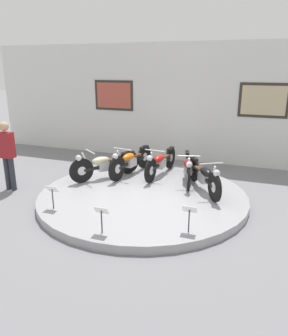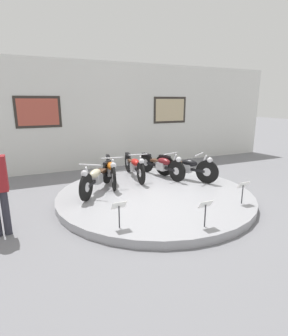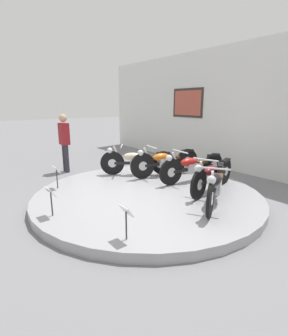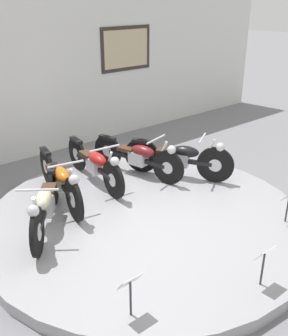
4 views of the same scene
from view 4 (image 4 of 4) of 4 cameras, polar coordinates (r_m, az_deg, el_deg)
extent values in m
plane|color=slate|center=(6.06, 0.23, -8.00)|extent=(60.00, 60.00, 0.00)
cylinder|color=#99999E|center=(6.02, 0.23, -7.31)|extent=(4.80, 4.80, 0.17)
cube|color=silver|center=(8.43, -16.56, 13.80)|extent=(14.00, 0.20, 3.71)
cube|color=#2D2823|center=(9.52, -2.62, 16.92)|extent=(1.40, 0.02, 1.00)
cube|color=#C6B289|center=(9.51, -2.60, 16.92)|extent=(1.24, 0.02, 0.84)
cylinder|color=black|center=(5.14, -15.24, -8.96)|extent=(0.42, 0.54, 0.64)
cylinder|color=silver|center=(5.14, -15.24, -8.96)|extent=(0.18, 0.22, 0.22)
cylinder|color=black|center=(6.29, -12.93, -2.29)|extent=(0.42, 0.54, 0.64)
cylinder|color=silver|center=(6.29, -12.93, -2.29)|extent=(0.18, 0.22, 0.22)
cube|color=black|center=(5.71, -13.96, -5.29)|extent=(0.80, 1.04, 0.07)
cube|color=silver|center=(5.66, -14.05, -5.31)|extent=(0.35, 0.38, 0.24)
ellipsoid|color=beige|center=(5.50, -14.39, -4.36)|extent=(0.46, 0.52, 0.20)
cube|color=#472D1E|center=(5.83, -13.74, -3.03)|extent=(0.35, 0.38, 0.07)
cube|color=black|center=(6.18, -13.16, -0.04)|extent=(0.29, 0.35, 0.06)
cylinder|color=silver|center=(5.16, -15.17, -6.20)|extent=(0.18, 0.23, 0.54)
cylinder|color=silver|center=(5.13, -15.26, -3.09)|extent=(0.45, 0.35, 0.03)
sphere|color=silver|center=(4.92, -15.80, -6.01)|extent=(0.15, 0.15, 0.15)
cylinder|color=black|center=(5.75, -10.10, -4.52)|extent=(0.17, 0.66, 0.66)
cylinder|color=silver|center=(5.75, -10.10, -4.52)|extent=(0.11, 0.24, 0.23)
cylinder|color=black|center=(6.92, -13.89, 0.23)|extent=(0.17, 0.66, 0.66)
cylinder|color=silver|center=(6.92, -13.89, 0.23)|extent=(0.11, 0.24, 0.23)
cube|color=black|center=(6.33, -12.17, -1.93)|extent=(0.30, 1.23, 0.07)
cube|color=silver|center=(6.29, -12.08, -1.91)|extent=(0.25, 0.35, 0.24)
ellipsoid|color=#D16619|center=(6.13, -11.92, -0.92)|extent=(0.30, 0.51, 0.20)
cube|color=#472D1E|center=(6.46, -12.88, -0.06)|extent=(0.25, 0.35, 0.07)
cube|color=black|center=(6.82, -14.12, 2.38)|extent=(0.16, 0.37, 0.06)
cylinder|color=silver|center=(5.79, -10.74, -2.16)|extent=(0.09, 0.25, 0.54)
cylinder|color=silver|center=(5.77, -11.29, 0.57)|extent=(0.54, 0.13, 0.03)
sphere|color=silver|center=(5.55, -10.14, -1.70)|extent=(0.15, 0.15, 0.15)
cylinder|color=black|center=(6.30, -4.45, -1.72)|extent=(0.12, 0.63, 0.63)
cylinder|color=silver|center=(6.30, -4.45, -1.72)|extent=(0.09, 0.22, 0.22)
cylinder|color=black|center=(7.41, -9.68, 2.06)|extent=(0.12, 0.63, 0.63)
cylinder|color=silver|center=(7.41, -9.68, 2.06)|extent=(0.09, 0.22, 0.22)
cube|color=black|center=(6.84, -7.28, 0.32)|extent=(0.19, 1.24, 0.07)
cube|color=silver|center=(6.80, -7.13, 0.37)|extent=(0.23, 0.34, 0.24)
ellipsoid|color=red|center=(6.66, -6.81, 1.34)|extent=(0.27, 0.50, 0.20)
cube|color=#472D1E|center=(6.97, -8.17, 1.98)|extent=(0.23, 0.34, 0.07)
cube|color=black|center=(7.31, -9.83, 4.00)|extent=(0.13, 0.37, 0.06)
cylinder|color=silver|center=(6.33, -5.18, 0.39)|extent=(0.07, 0.25, 0.54)
cylinder|color=silver|center=(6.32, -5.75, 2.88)|extent=(0.54, 0.08, 0.03)
sphere|color=silver|center=(6.11, -4.27, 0.95)|extent=(0.15, 0.15, 0.15)
cylinder|color=black|center=(6.75, 3.51, 0.08)|extent=(0.21, 0.61, 0.61)
cylinder|color=silver|center=(6.75, 3.51, 0.08)|extent=(0.12, 0.22, 0.21)
cylinder|color=black|center=(7.49, -5.26, 2.52)|extent=(0.21, 0.61, 0.61)
cylinder|color=silver|center=(7.49, -5.26, 2.52)|extent=(0.12, 0.22, 0.21)
cube|color=black|center=(7.10, -1.10, 1.37)|extent=(0.39, 1.22, 0.07)
cube|color=silver|center=(7.07, -0.84, 1.44)|extent=(0.28, 0.36, 0.24)
ellipsoid|color=maroon|center=(6.96, -0.19, 2.48)|extent=(0.34, 0.52, 0.20)
cube|color=#472D1E|center=(7.17, -2.53, 2.79)|extent=(0.28, 0.36, 0.07)
cube|color=black|center=(7.40, -5.34, 4.39)|extent=(0.19, 0.37, 0.06)
cylinder|color=silver|center=(6.75, 2.48, 1.93)|extent=(0.11, 0.25, 0.54)
cylinder|color=silver|center=(6.71, 1.75, 4.19)|extent=(0.53, 0.17, 0.03)
sphere|color=silver|center=(6.59, 4.02, 2.66)|extent=(0.15, 0.15, 0.15)
cylinder|color=black|center=(6.91, 10.30, 0.45)|extent=(0.38, 0.58, 0.65)
cylinder|color=silver|center=(6.91, 10.30, 0.45)|extent=(0.17, 0.23, 0.23)
cylinder|color=black|center=(7.20, -0.33, 1.85)|extent=(0.38, 0.58, 0.65)
cylinder|color=silver|center=(7.20, -0.33, 1.85)|extent=(0.17, 0.23, 0.23)
cube|color=black|center=(7.02, 4.87, 1.17)|extent=(0.71, 1.10, 0.07)
cube|color=silver|center=(7.01, 5.19, 1.28)|extent=(0.34, 0.38, 0.24)
ellipsoid|color=black|center=(6.93, 6.05, 2.39)|extent=(0.44, 0.52, 0.20)
cube|color=#472D1E|center=(7.02, 3.17, 2.45)|extent=(0.34, 0.38, 0.07)
cube|color=black|center=(7.10, -0.34, 3.90)|extent=(0.27, 0.36, 0.06)
cylinder|color=silver|center=(6.85, 9.20, 2.14)|extent=(0.17, 0.24, 0.54)
cylinder|color=silver|center=(6.78, 8.44, 4.30)|extent=(0.48, 0.31, 0.03)
sphere|color=silver|center=(6.78, 11.01, 3.02)|extent=(0.15, 0.15, 0.15)
cylinder|color=#333338|center=(4.20, -1.96, -18.43)|extent=(0.02, 0.02, 0.42)
cube|color=white|center=(4.05, -2.01, -16.09)|extent=(0.26, 0.11, 0.15)
cylinder|color=#333338|center=(4.74, 16.80, -13.90)|extent=(0.02, 0.02, 0.42)
cube|color=white|center=(4.61, 17.14, -11.68)|extent=(0.26, 0.11, 0.15)
cylinder|color=#333338|center=(6.03, 20.06, -5.58)|extent=(0.02, 0.02, 0.42)
camera|label=1|loc=(6.41, 75.91, 4.08)|focal=35.00mm
camera|label=2|loc=(1.91, 108.59, -36.56)|focal=28.00mm
camera|label=3|loc=(7.67, 45.24, 8.28)|focal=28.00mm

